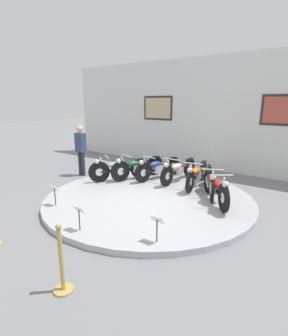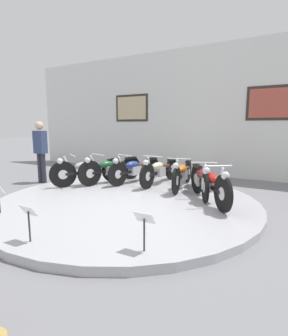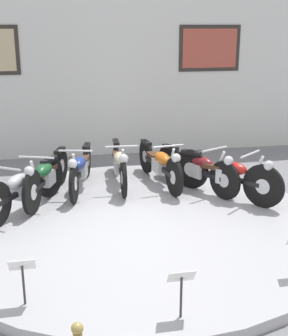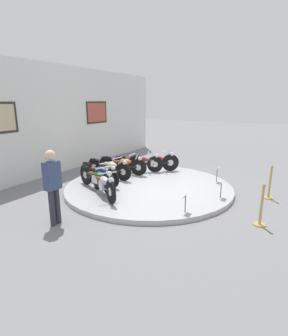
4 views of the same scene
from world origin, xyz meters
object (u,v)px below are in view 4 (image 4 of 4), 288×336
at_px(motorcycle_cream, 109,168).
at_px(info_placard_front_left, 186,198).
at_px(visitor_standing, 53,183).
at_px(motorcycle_orange, 123,164).
at_px(motorcycle_green, 97,178).
at_px(motorcycle_blue, 100,173).
at_px(info_placard_front_centre, 221,185).
at_px(stanchion_post_left_of_entry, 261,211).
at_px(info_placard_front_right, 217,171).
at_px(stanchion_post_right_of_entry, 270,187).
at_px(motorcycle_silver, 103,183).
at_px(motorcycle_maroon, 139,162).
at_px(motorcycle_red, 154,162).

relative_size(motorcycle_cream, info_placard_front_left, 3.88).
bearing_deg(visitor_standing, motorcycle_orange, 11.82).
distance_m(motorcycle_green, motorcycle_blue, 0.66).
distance_m(motorcycle_orange, info_placard_front_centre, 3.93).
bearing_deg(stanchion_post_left_of_entry, info_placard_front_centre, 49.32).
height_order(info_placard_front_right, stanchion_post_right_of_entry, stanchion_post_right_of_entry).
height_order(info_placard_front_right, visitor_standing, visitor_standing).
height_order(motorcycle_green, motorcycle_blue, motorcycle_green).
height_order(motorcycle_blue, stanchion_post_left_of_entry, stanchion_post_left_of_entry).
height_order(motorcycle_cream, stanchion_post_left_of_entry, stanchion_post_left_of_entry).
xyz_separation_m(motorcycle_blue, info_placard_front_centre, (0.69, -3.86, -0.01)).
bearing_deg(motorcycle_silver, motorcycle_cream, 32.15).
bearing_deg(motorcycle_blue, motorcycle_maroon, -10.30).
xyz_separation_m(motorcycle_silver, motorcycle_green, (0.34, 0.52, -0.00)).
height_order(motorcycle_maroon, info_placard_front_left, motorcycle_maroon).
xyz_separation_m(info_placard_front_left, stanchion_post_left_of_entry, (0.45, -1.69, -0.16)).
bearing_deg(motorcycle_silver, motorcycle_maroon, 10.31).
bearing_deg(motorcycle_silver, visitor_standing, 179.34).
bearing_deg(stanchion_post_left_of_entry, info_placard_front_left, 105.06).
relative_size(motorcycle_green, motorcycle_red, 1.17).
relative_size(motorcycle_red, info_placard_front_right, 3.20).
relative_size(motorcycle_green, motorcycle_orange, 0.98).
height_order(motorcycle_blue, motorcycle_red, motorcycle_red).
xyz_separation_m(motorcycle_cream, motorcycle_orange, (0.69, -0.13, -0.00)).
distance_m(motorcycle_red, info_placard_front_right, 2.49).
bearing_deg(motorcycle_silver, info_placard_front_left, -87.31).
distance_m(motorcycle_blue, visitor_standing, 2.86).
height_order(motorcycle_cream, stanchion_post_right_of_entry, stanchion_post_right_of_entry).
bearing_deg(info_placard_front_right, motorcycle_orange, 103.16).
distance_m(motorcycle_red, stanchion_post_left_of_entry, 4.93).
bearing_deg(visitor_standing, stanchion_post_left_of_entry, -60.67).
height_order(motorcycle_blue, info_placard_front_right, motorcycle_blue).
xyz_separation_m(motorcycle_green, motorcycle_blue, (0.56, 0.35, -0.02)).
relative_size(info_placard_front_centre, visitor_standing, 0.29).
height_order(motorcycle_cream, info_placard_front_right, motorcycle_cream).
bearing_deg(info_placard_front_left, motorcycle_cream, 67.12).
distance_m(motorcycle_silver, motorcycle_maroon, 2.89).
height_order(info_placard_front_centre, stanchion_post_left_of_entry, stanchion_post_left_of_entry).
relative_size(motorcycle_maroon, stanchion_post_left_of_entry, 1.76).
bearing_deg(stanchion_post_left_of_entry, motorcycle_cream, 78.91).
bearing_deg(info_placard_front_centre, motorcycle_orange, 79.93).
bearing_deg(motorcycle_cream, info_placard_front_centre, -89.97).
distance_m(info_placard_front_left, info_placard_front_centre, 1.56).
xyz_separation_m(motorcycle_green, motorcycle_maroon, (2.50, -0.00, -0.01)).
distance_m(motorcycle_maroon, info_placard_front_left, 4.05).
xyz_separation_m(motorcycle_orange, stanchion_post_left_of_entry, (-1.70, -5.05, -0.17)).
distance_m(motorcycle_cream, stanchion_post_left_of_entry, 5.27).
xyz_separation_m(motorcycle_red, stanchion_post_left_of_entry, (-2.61, -4.18, -0.19)).
bearing_deg(motorcycle_green, info_placard_front_left, -94.22).
bearing_deg(motorcycle_green, motorcycle_cream, 21.03).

